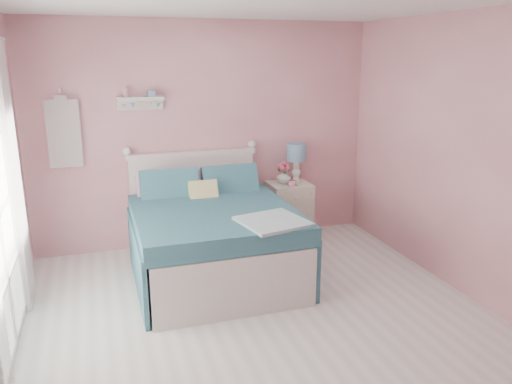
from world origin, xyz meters
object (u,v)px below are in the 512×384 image
nightstand (289,211)px  table_lamp (296,155)px  vase (284,177)px  teacup (292,183)px  bed (211,238)px

nightstand → table_lamp: 0.69m
table_lamp → vase: size_ratio=2.75×
nightstand → vase: vase is taller
nightstand → vase: 0.44m
nightstand → teacup: teacup is taller
table_lamp → nightstand: bearing=-148.8°
teacup → vase: bearing=109.8°
nightstand → table_lamp: (0.12, 0.07, 0.68)m
bed → nightstand: bed is taller
bed → table_lamp: table_lamp is taller
vase → teacup: bearing=-70.2°
bed → table_lamp: bearing=32.2°
table_lamp → vase: (-0.19, -0.06, -0.24)m
nightstand → table_lamp: bearing=31.2°
bed → vase: bearing=34.2°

